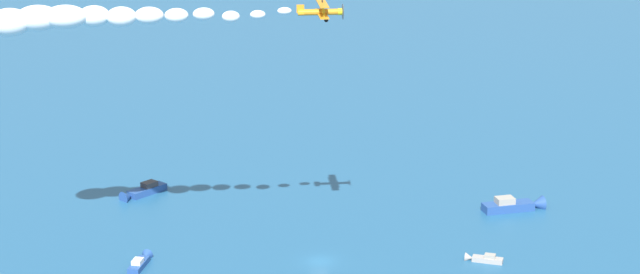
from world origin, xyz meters
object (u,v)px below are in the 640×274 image
at_px(motorboat_far_stbd, 142,192).
at_px(biplane_lead, 322,11).
at_px(motorboat_far_port, 141,262).
at_px(motorboat_trailing, 482,259).
at_px(motorboat_inshore, 516,205).

bearing_deg(motorboat_far_stbd, biplane_lead, 45.41).
bearing_deg(motorboat_far_stbd, motorboat_far_port, 6.36).
height_order(motorboat_trailing, biplane_lead, biplane_lead).
bearing_deg(motorboat_inshore, motorboat_far_stbd, -98.56).
distance_m(motorboat_far_stbd, biplane_lead, 58.51).
xyz_separation_m(motorboat_far_port, motorboat_inshore, (-21.32, 62.74, 0.33)).
bearing_deg(motorboat_trailing, biplane_lead, -92.37).
relative_size(motorboat_far_stbd, biplane_lead, 1.16).
bearing_deg(motorboat_far_stbd, motorboat_inshore, 81.44).
relative_size(motorboat_inshore, biplane_lead, 1.57).
relative_size(motorboat_far_port, motorboat_far_stbd, 0.84).
distance_m(motorboat_trailing, biplane_lead, 46.08).
height_order(motorboat_far_port, motorboat_inshore, motorboat_inshore).
bearing_deg(motorboat_trailing, motorboat_inshore, 155.59).
bearing_deg(motorboat_far_port, biplane_lead, 90.74).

